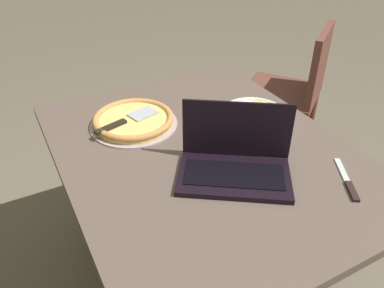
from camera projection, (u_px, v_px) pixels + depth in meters
name	position (u px, v px, depth m)	size (l,w,h in m)	color
ground_plane	(202.00, 279.00, 1.75)	(12.00, 12.00, 0.00)	#685C4C
dining_table	(204.00, 167.00, 1.39)	(1.21, 0.95, 0.72)	brown
laptop	(235.00, 160.00, 1.21)	(0.37, 0.41, 0.22)	black
pizza_plate	(254.00, 114.00, 1.52)	(0.27, 0.27, 0.04)	white
pizza_tray	(133.00, 120.00, 1.47)	(0.34, 0.34, 0.04)	#A9939E
table_knife	(348.00, 183.00, 1.19)	(0.19, 0.12, 0.01)	silver
chair_far	(293.00, 89.00, 2.21)	(0.58, 0.58, 0.87)	brown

